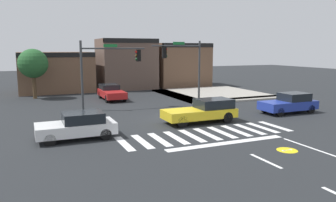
{
  "coord_description": "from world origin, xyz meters",
  "views": [
    {
      "loc": [
        -9.32,
        -20.43,
        4.78
      ],
      "look_at": [
        0.18,
        1.52,
        1.02
      ],
      "focal_mm": 35.52,
      "sensor_mm": 36.0,
      "label": 1
    }
  ],
  "objects_px": {
    "traffic_signal_northeast": "(184,60)",
    "traffic_signal_northwest": "(108,63)",
    "car_red": "(111,92)",
    "car_yellow": "(203,111)",
    "car_white": "(78,125)",
    "car_blue": "(290,103)",
    "roadside_tree": "(33,64)"
  },
  "relations": [
    {
      "from": "car_yellow",
      "to": "car_white",
      "type": "xyz_separation_m",
      "value": [
        -8.18,
        -0.88,
        -0.05
      ]
    },
    {
      "from": "traffic_signal_northeast",
      "to": "traffic_signal_northwest",
      "type": "relative_size",
      "value": 1.01
    },
    {
      "from": "roadside_tree",
      "to": "traffic_signal_northeast",
      "type": "bearing_deg",
      "value": -33.44
    },
    {
      "from": "traffic_signal_northeast",
      "to": "car_red",
      "type": "distance_m",
      "value": 7.66
    },
    {
      "from": "car_yellow",
      "to": "car_white",
      "type": "bearing_deg",
      "value": 6.12
    },
    {
      "from": "car_blue",
      "to": "roadside_tree",
      "type": "bearing_deg",
      "value": -41.64
    },
    {
      "from": "traffic_signal_northeast",
      "to": "car_white",
      "type": "distance_m",
      "value": 13.86
    },
    {
      "from": "traffic_signal_northwest",
      "to": "car_blue",
      "type": "bearing_deg",
      "value": -30.69
    },
    {
      "from": "traffic_signal_northeast",
      "to": "car_white",
      "type": "height_order",
      "value": "traffic_signal_northeast"
    },
    {
      "from": "traffic_signal_northwest",
      "to": "roadside_tree",
      "type": "bearing_deg",
      "value": 122.65
    },
    {
      "from": "car_blue",
      "to": "roadside_tree",
      "type": "relative_size",
      "value": 0.9
    },
    {
      "from": "car_white",
      "to": "car_yellow",
      "type": "bearing_deg",
      "value": -173.88
    },
    {
      "from": "car_blue",
      "to": "car_yellow",
      "type": "bearing_deg",
      "value": 1.8
    },
    {
      "from": "traffic_signal_northeast",
      "to": "car_red",
      "type": "relative_size",
      "value": 1.28
    },
    {
      "from": "traffic_signal_northeast",
      "to": "car_blue",
      "type": "bearing_deg",
      "value": 125.23
    },
    {
      "from": "traffic_signal_northeast",
      "to": "car_yellow",
      "type": "relative_size",
      "value": 1.14
    },
    {
      "from": "traffic_signal_northwest",
      "to": "roadside_tree",
      "type": "xyz_separation_m",
      "value": [
        -5.31,
        8.29,
        -0.3
      ]
    },
    {
      "from": "car_white",
      "to": "roadside_tree",
      "type": "relative_size",
      "value": 0.86
    },
    {
      "from": "car_red",
      "to": "roadside_tree",
      "type": "height_order",
      "value": "roadside_tree"
    },
    {
      "from": "car_white",
      "to": "roadside_tree",
      "type": "xyz_separation_m",
      "value": [
        -1.65,
        16.56,
        2.65
      ]
    },
    {
      "from": "traffic_signal_northeast",
      "to": "roadside_tree",
      "type": "distance_m",
      "value": 14.52
    },
    {
      "from": "car_red",
      "to": "roadside_tree",
      "type": "bearing_deg",
      "value": -118.31
    },
    {
      "from": "traffic_signal_northwest",
      "to": "car_red",
      "type": "bearing_deg",
      "value": 74.14
    },
    {
      "from": "traffic_signal_northwest",
      "to": "car_white",
      "type": "bearing_deg",
      "value": -113.88
    },
    {
      "from": "car_yellow",
      "to": "car_red",
      "type": "distance_m",
      "value": 12.52
    },
    {
      "from": "traffic_signal_northeast",
      "to": "traffic_signal_northwest",
      "type": "height_order",
      "value": "traffic_signal_northeast"
    },
    {
      "from": "car_yellow",
      "to": "roadside_tree",
      "type": "xyz_separation_m",
      "value": [
        -9.83,
        15.69,
        2.6
      ]
    },
    {
      "from": "car_white",
      "to": "roadside_tree",
      "type": "height_order",
      "value": "roadside_tree"
    },
    {
      "from": "traffic_signal_northeast",
      "to": "roadside_tree",
      "type": "height_order",
      "value": "traffic_signal_northeast"
    },
    {
      "from": "car_white",
      "to": "roadside_tree",
      "type": "distance_m",
      "value": 16.85
    },
    {
      "from": "car_yellow",
      "to": "car_red",
      "type": "relative_size",
      "value": 1.12
    },
    {
      "from": "traffic_signal_northeast",
      "to": "car_blue",
      "type": "xyz_separation_m",
      "value": [
        5.26,
        -7.45,
        -3.03
      ]
    }
  ]
}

